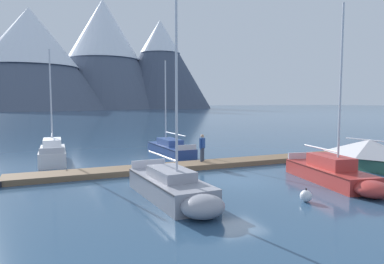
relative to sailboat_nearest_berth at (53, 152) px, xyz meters
name	(u,v)px	position (x,y,z in m)	size (l,w,h in m)	color
ground_plane	(238,180)	(8.54, -9.86, -0.61)	(700.00, 700.00, 0.00)	#2D4C6B
mountain_central_massif	(30,55)	(-5.30, 169.57, 26.69)	(76.85, 76.85, 50.87)	#4C566B
mountain_shoulder_ridge	(104,51)	(33.83, 187.25, 33.49)	(72.20, 72.20, 63.83)	#4C566B
mountain_east_summit	(160,63)	(67.84, 184.08, 27.44)	(63.14, 63.14, 54.30)	#424C60
dock	(205,165)	(8.54, -5.86, -0.47)	(22.21, 1.94, 0.30)	brown
sailboat_nearest_berth	(53,152)	(0.00, 0.00, 0.00)	(1.79, 6.27, 7.52)	silver
sailboat_second_berth	(174,187)	(4.24, -11.98, -0.07)	(2.19, 6.36, 8.88)	#93939E
sailboat_mid_dock_port	(168,147)	(8.31, 0.22, -0.13)	(1.88, 7.07, 7.17)	navy
sailboat_mid_dock_starboard	(334,173)	(12.43, -12.35, -0.08)	(2.74, 6.71, 8.55)	#B2332D
sailboat_far_berth	(379,157)	(17.21, -10.98, 0.23)	(2.52, 7.30, 7.96)	#336B56
person_on_dock	(202,146)	(8.51, -5.54, 0.65)	(0.48, 0.41, 1.69)	#384256
mooring_buoy_channel_marker	(306,196)	(9.04, -14.24, -0.38)	(0.47, 0.47, 0.55)	white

